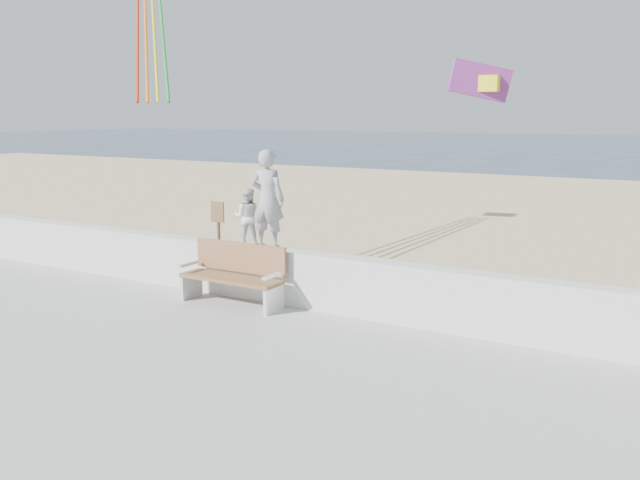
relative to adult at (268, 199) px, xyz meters
The scene contains 8 objects.
ground 2.91m from the adult, 65.38° to the right, with size 220.00×220.00×0.00m, color #2A3D54.
sand 7.30m from the adult, 82.54° to the left, with size 90.00×40.00×0.08m, color #C5B883.
seawall 1.56m from the adult, ahead, with size 30.00×0.35×0.90m, color silver.
adult is the anchor object (origin of this frame).
child 0.54m from the adult, behind, with size 0.47×0.37×0.98m, color silver.
bench 1.35m from the adult, 129.70° to the right, with size 1.80×0.57×1.00m.
parafoil_kite 3.96m from the adult, 33.50° to the left, with size 1.03×0.71×0.70m.
sign 2.92m from the adult, 146.47° to the left, with size 0.32×0.07×1.46m.
Camera 1 is at (5.44, -7.09, 3.28)m, focal length 38.00 mm.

